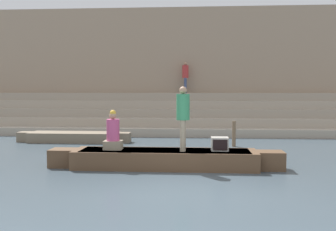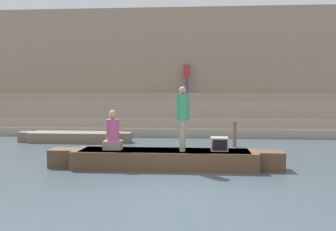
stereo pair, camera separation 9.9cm
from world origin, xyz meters
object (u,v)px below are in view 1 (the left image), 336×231
at_px(tv_set, 220,144).
at_px(mooring_post, 234,134).
at_px(person_standing, 183,114).
at_px(person_rowing, 113,134).
at_px(moored_boat_shore, 74,137).
at_px(rowboat_main, 165,158).
at_px(person_on_steps, 185,75).

bearing_deg(tv_set, mooring_post, 85.98).
xyz_separation_m(person_standing, mooring_post, (1.82, 4.45, -1.05)).
relative_size(person_rowing, moored_boat_shore, 0.24).
distance_m(person_standing, tv_set, 1.34).
height_order(rowboat_main, mooring_post, mooring_post).
height_order(moored_boat_shore, mooring_post, mooring_post).
xyz_separation_m(rowboat_main, mooring_post, (2.34, 4.35, 0.23)).
height_order(person_rowing, mooring_post, person_rowing).
bearing_deg(rowboat_main, person_rowing, 177.12).
distance_m(rowboat_main, person_standing, 1.38).
distance_m(rowboat_main, moored_boat_shore, 6.70).
height_order(rowboat_main, tv_set, tv_set).
relative_size(person_rowing, mooring_post, 1.14).
bearing_deg(moored_boat_shore, tv_set, -35.88).
distance_m(moored_boat_shore, person_on_steps, 7.41).
distance_m(tv_set, person_on_steps, 10.60).
height_order(person_rowing, person_on_steps, person_on_steps).
distance_m(rowboat_main, person_on_steps, 10.68).
xyz_separation_m(rowboat_main, tv_set, (1.54, 0.06, 0.43)).
bearing_deg(person_rowing, mooring_post, 58.49).
xyz_separation_m(person_standing, moored_boat_shore, (-4.78, 5.26, -1.32)).
relative_size(tv_set, person_on_steps, 0.28).
distance_m(tv_set, mooring_post, 4.37).
relative_size(person_standing, moored_boat_shore, 0.38).
bearing_deg(tv_set, moored_boat_shore, 145.19).
xyz_separation_m(tv_set, mooring_post, (0.79, 4.29, -0.20)).
relative_size(rowboat_main, person_on_steps, 3.92).
xyz_separation_m(moored_boat_shore, person_on_steps, (4.53, 5.16, 2.76)).
xyz_separation_m(person_standing, person_on_steps, (-0.25, 10.42, 1.44)).
bearing_deg(mooring_post, rowboat_main, -118.24).
xyz_separation_m(rowboat_main, person_rowing, (-1.48, 0.01, 0.69)).
height_order(tv_set, moored_boat_shore, tv_set).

